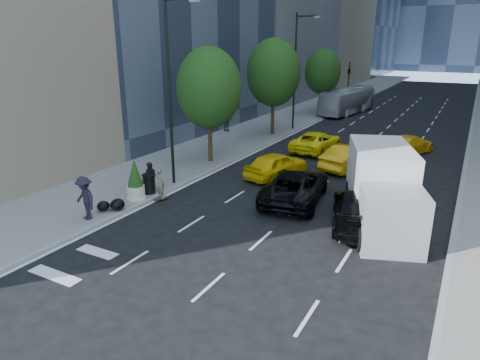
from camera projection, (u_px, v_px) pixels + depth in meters
The scene contains 23 objects.
ground at pixel (240, 235), 18.20m from camera, with size 160.00×160.00×0.00m, color black.
sidewalk_left at pixel (299, 115), 47.28m from camera, with size 6.00×120.00×0.15m, color slate.
lamp_near at pixel (172, 82), 22.61m from camera, with size 2.13×0.22×10.00m.
lamp_far at pixel (297, 65), 37.61m from camera, with size 2.13×0.22×10.00m.
tree_near at pixel (209, 88), 27.44m from camera, with size 4.20×4.20×7.46m.
tree_mid at pixel (274, 73), 35.66m from camera, with size 4.50×4.50×7.99m.
tree_far at pixel (323, 72), 46.71m from camera, with size 3.90×3.90×6.92m.
traffic_signal at pixel (349, 71), 53.13m from camera, with size 2.48×0.53×5.20m.
skateboarder at pixel (160, 185), 21.94m from camera, with size 0.60×0.39×1.63m, color #78674B.
black_sedan_lincoln at pixel (295, 186), 21.88m from camera, with size 2.68×5.81×1.61m, color black.
black_sedan_mercedes at pixel (359, 209), 18.94m from camera, with size 2.26×5.55×1.61m, color black.
taxi_a at pixel (276, 165), 25.74m from camera, with size 1.82×4.51×1.54m, color yellow.
taxi_b at pixel (350, 157), 27.28m from camera, with size 1.70×4.86×1.60m, color orange.
taxi_c at pixel (316, 141), 31.81m from camera, with size 2.44×5.30×1.47m, color yellow.
taxi_d at pixel (409, 144), 31.05m from camera, with size 1.95×4.80×1.39m, color #EEAF0C.
city_bus at pixel (348, 101), 48.05m from camera, with size 2.42×10.34×2.88m, color #B5B7BB.
box_truck at pixel (382, 187), 19.01m from camera, with size 4.72×7.42×3.34m.
pedestrian_a at pixel (150, 176), 23.09m from camera, with size 0.74×0.58×1.53m, color black.
pedestrian_b at pixel (227, 120), 37.96m from camera, with size 1.14×0.47×1.94m, color black.
pedestrian_c at pixel (85, 198), 19.19m from camera, with size 1.30×0.75×2.02m, color black.
trash_can at pixel (149, 184), 22.68m from camera, with size 0.66×0.66×0.99m, color black.
planter_shrub at pixel (135, 180), 21.67m from camera, with size 0.89×0.89×2.13m.
garbage_bags at pixel (112, 205), 20.40m from camera, with size 1.14×1.10×0.56m.
Camera 1 is at (7.96, -14.52, 7.92)m, focal length 32.00 mm.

